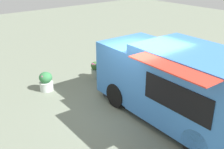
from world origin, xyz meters
TOP-DOWN VIEW (x-y plane):
  - ground_plane at (0.00, 0.00)m, footprint 40.00×40.00m
  - food_truck at (1.19, 0.77)m, footprint 5.66×2.93m
  - planter_flowering_near at (-3.08, 0.75)m, footprint 0.40×0.40m
  - planter_flowering_far at (-3.31, -1.42)m, footprint 0.53×0.53m

SIDE VIEW (x-z plane):
  - ground_plane at x=0.00m, z-range 0.00..0.00m
  - planter_flowering_far at x=-3.31m, z-range 0.00..0.73m
  - planter_flowering_near at x=-3.08m, z-range 0.02..0.73m
  - food_truck at x=1.19m, z-range -0.03..2.34m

